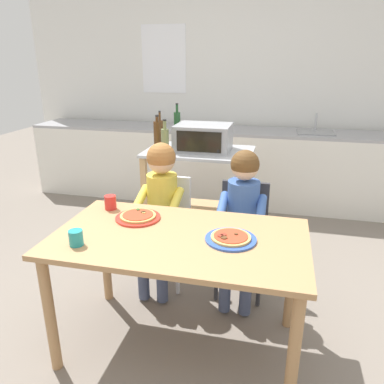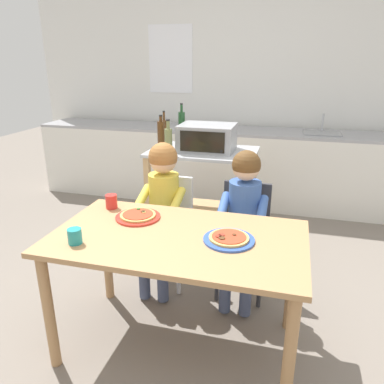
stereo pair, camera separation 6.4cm
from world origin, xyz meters
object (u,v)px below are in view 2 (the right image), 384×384
Objects in this scene: child_in_blue_striped_shirt at (243,210)px; kitchen_island_cart at (203,182)px; dining_chair_left at (167,222)px; bottle_tall_green_wine at (164,133)px; dining_chair_right at (244,231)px; toaster_oven at (207,138)px; bottle_brown_beer at (168,141)px; bottle_slim_sauce at (182,127)px; pizza_plate_blue_rimmed at (229,239)px; pizza_plate_red_rimmed at (138,216)px; child_in_yellow_shirt at (162,199)px; drinking_cup_teal at (75,236)px; bottle_squat_spirits at (161,136)px; dining_table at (178,252)px; drinking_cup_red at (111,202)px.

kitchen_island_cart is at bearing 120.77° from child_in_blue_striped_shirt.
child_in_blue_striped_shirt reaches higher than dining_chair_left.
dining_chair_right is at bearing -40.18° from bottle_tall_green_wine.
bottle_brown_beer is (-0.27, -0.26, 0.01)m from toaster_oven.
bottle_slim_sauce reaches higher than pizza_plate_blue_rimmed.
child_in_yellow_shirt is at bearing 90.01° from pizza_plate_red_rimmed.
bottle_brown_beer reaches higher than toaster_oven.
toaster_oven is 5.77× the size of drinking_cup_teal.
child_in_blue_striped_shirt is 12.99× the size of drinking_cup_teal.
dining_chair_left is 0.76× the size of child_in_blue_striped_shirt.
bottle_squat_spirits reaches higher than pizza_plate_red_rimmed.
bottle_tall_green_wine reaches higher than pizza_plate_red_rimmed.
pizza_plate_red_rimmed is 0.44m from drinking_cup_teal.
toaster_oven is at bearing 118.56° from child_in_blue_striped_shirt.
child_in_blue_striped_shirt is (0.72, -0.56, -0.32)m from bottle_brown_beer.
kitchen_island_cart is 0.54m from bottle_brown_beer.
bottle_slim_sauce reaches higher than child_in_blue_striped_shirt.
bottle_slim_sauce is at bearing 98.71° from child_in_yellow_shirt.
kitchen_island_cart is 0.57m from bottle_squat_spirits.
pizza_plate_blue_rimmed is (0.85, -1.41, -0.27)m from bottle_tall_green_wine.
child_in_yellow_shirt is at bearing -70.78° from bottle_squat_spirits.
dining_chair_right reaches higher than dining_table.
drinking_cup_red reaches higher than pizza_plate_blue_rimmed.
pizza_plate_red_rimmed is at bearing -82.53° from bottle_brown_beer.
pizza_plate_blue_rimmed is at bearing 17.26° from drinking_cup_teal.
drinking_cup_teal is at bearing -133.58° from child_in_blue_striped_shirt.
dining_table is 1.72× the size of dining_chair_left.
pizza_plate_blue_rimmed is (-0.00, -0.69, 0.27)m from dining_chair_right.
toaster_oven is 1.21m from drinking_cup_red.
child_in_blue_striped_shirt is (0.59, -0.01, -0.02)m from child_in_yellow_shirt.
bottle_tall_green_wine is 1.10× the size of bottle_brown_beer.
child_in_yellow_shirt is (0.13, -0.55, -0.30)m from bottle_brown_beer.
bottle_tall_green_wine is 1.57m from dining_table.
bottle_slim_sauce is at bearing 114.75° from pizza_plate_blue_rimmed.
dining_table is 1.30× the size of child_in_blue_striped_shirt.
toaster_oven reaches higher than kitchen_island_cart.
dining_table is at bearing -68.26° from bottle_tall_green_wine.
child_in_yellow_shirt is (0.00, -0.11, 0.23)m from dining_chair_left.
child_in_yellow_shirt is at bearing 117.28° from dining_table.
drinking_cup_red is at bearing 155.59° from pizza_plate_red_rimmed.
kitchen_island_cart is at bearing 124.89° from dining_chair_right.
child_in_blue_striped_shirt reaches higher than pizza_plate_blue_rimmed.
drinking_cup_teal is at bearing -85.33° from drinking_cup_red.
dining_chair_right is at bearing 42.36° from pizza_plate_red_rimmed.
pizza_plate_blue_rimmed is (0.59, -0.58, 0.04)m from child_in_yellow_shirt.
drinking_cup_teal is at bearing -154.99° from dining_table.
kitchen_island_cart is 0.81m from child_in_yellow_shirt.
toaster_oven reaches higher than dining_chair_left.
drinking_cup_red is at bearing -96.49° from bottle_brown_beer.
pizza_plate_blue_rimmed is at bearing -17.54° from drinking_cup_red.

